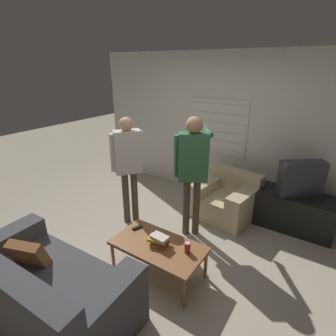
{
  "coord_description": "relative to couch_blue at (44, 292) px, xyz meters",
  "views": [
    {
      "loc": [
        1.72,
        -2.28,
        2.32
      ],
      "look_at": [
        -0.13,
        0.49,
        1.0
      ],
      "focal_mm": 28.0,
      "sensor_mm": 36.0,
      "label": 1
    }
  ],
  "objects": [
    {
      "name": "spare_remote",
      "position": [
        0.15,
        1.19,
        0.1
      ],
      "size": [
        0.08,
        0.14,
        0.02
      ],
      "rotation": [
        0.0,
        0.0,
        -0.37
      ],
      "color": "black",
      "rests_on": "coffee_table"
    },
    {
      "name": "wall_back",
      "position": [
        0.29,
        3.41,
        0.95
      ],
      "size": [
        5.2,
        0.08,
        2.55
      ],
      "color": "silver",
      "rests_on": "ground_plane"
    },
    {
      "name": "person_left_standing",
      "position": [
        -0.47,
        1.77,
        0.71
      ],
      "size": [
        0.51,
        0.73,
        1.65
      ],
      "rotation": [
        0.0,
        0.0,
        0.92
      ],
      "color": "#4C4233",
      "rests_on": "ground_plane"
    },
    {
      "name": "tv_stand",
      "position": [
        1.7,
        2.98,
        -0.05
      ],
      "size": [
        1.08,
        0.53,
        0.55
      ],
      "color": "black",
      "rests_on": "ground_plane"
    },
    {
      "name": "tv",
      "position": [
        1.7,
        2.99,
        0.48
      ],
      "size": [
        0.61,
        0.53,
        0.52
      ],
      "rotation": [
        0.0,
        0.0,
        3.79
      ],
      "color": "#2D2D33",
      "rests_on": "tv_stand"
    },
    {
      "name": "armchair_beige",
      "position": [
        0.71,
        2.75,
        -0.03
      ],
      "size": [
        1.0,
        0.94,
        0.72
      ],
      "rotation": [
        0.0,
        0.0,
        2.99
      ],
      "color": "#C6B289",
      "rests_on": "ground_plane"
    },
    {
      "name": "coffee_table",
      "position": [
        0.55,
        1.08,
        0.05
      ],
      "size": [
        1.06,
        0.57,
        0.41
      ],
      "color": "brown",
      "rests_on": "ground_plane"
    },
    {
      "name": "person_right_standing",
      "position": [
        0.47,
        2.0,
        0.77
      ],
      "size": [
        0.5,
        0.85,
        1.72
      ],
      "rotation": [
        0.0,
        0.0,
        0.56
      ],
      "color": "#4C4233",
      "rests_on": "ground_plane"
    },
    {
      "name": "ground_plane",
      "position": [
        0.29,
        1.38,
        -0.33
      ],
      "size": [
        16.0,
        16.0,
        0.0
      ],
      "primitive_type": "plane",
      "color": "#B2A893"
    },
    {
      "name": "soda_can",
      "position": [
        0.9,
        1.15,
        0.15
      ],
      "size": [
        0.07,
        0.07,
        0.13
      ],
      "color": "red",
      "rests_on": "coffee_table"
    },
    {
      "name": "book_stack",
      "position": [
        0.56,
        1.09,
        0.15
      ],
      "size": [
        0.25,
        0.21,
        0.13
      ],
      "color": "gold",
      "rests_on": "coffee_table"
    },
    {
      "name": "couch_blue",
      "position": [
        0.0,
        0.0,
        0.0
      ],
      "size": [
        1.74,
        0.97,
        0.85
      ],
      "rotation": [
        0.0,
        0.0,
        0.04
      ],
      "color": "#424247",
      "rests_on": "ground_plane"
    }
  ]
}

